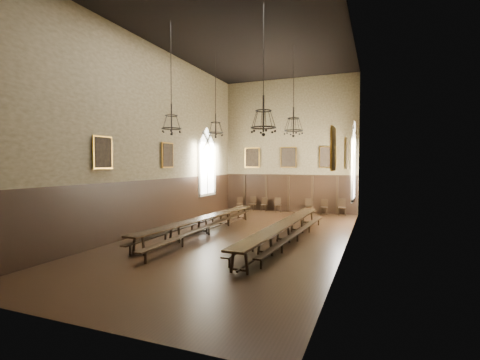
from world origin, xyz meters
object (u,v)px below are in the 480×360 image
Objects in this scene: table_left at (203,225)px; chandelier_front_right at (263,120)px; chair_0 at (240,206)px; chair_3 at (278,208)px; table_right at (283,233)px; chair_2 at (264,207)px; chair_6 at (324,210)px; chandelier_back_left at (216,127)px; bench_left_outer at (192,227)px; chair_1 at (252,206)px; bench_right_outer at (297,235)px; chandelier_front_left at (171,121)px; chair_5 at (308,209)px; bench_left_inner at (209,229)px; bench_right_inner at (270,234)px; chandelier_back_right at (293,125)px; chair_7 at (342,210)px.

chandelier_front_right is at bearing -32.10° from table_left.
chair_3 is at bearing -13.53° from chair_0.
table_right is 11.02× the size of chair_2.
chair_6 is (5.83, 0.11, 0.02)m from chair_0.
bench_left_outer is at bearing -95.61° from chandelier_back_left.
bench_right_outer is at bearing -56.24° from chair_1.
bench_right_outer is 7.03m from chandelier_front_left.
chair_6 is 11.67m from chandelier_front_right.
chair_5 is 12.13m from chandelier_front_left.
bench_left_inner is at bearing -30.66° from table_left.
chandelier_front_right is (4.23, -2.22, 4.58)m from bench_left_outer.
chair_0 is at bearing -179.88° from chair_6.
chair_3 is 0.22× the size of chandelier_front_left.
bench_right_inner is (3.35, -0.21, -0.11)m from table_left.
table_right is at bearing -90.16° from chair_3.
chair_6 is 0.22× the size of chandelier_back_left.
chair_3 is (-1.99, 8.49, 0.02)m from bench_right_inner.
chair_5 is (3.92, 8.46, 0.02)m from bench_left_outer.
bench_left_inner is at bearing 147.68° from chandelier_front_right.
table_right reaches higher than bench_left_outer.
chandelier_back_left is at bearing 132.44° from chandelier_front_right.
table_left reaches higher than bench_right_outer.
chair_0 reaches higher than bench_left_inner.
chair_3 reaches higher than bench_left_inner.
bench_left_inner is at bearing -90.82° from chair_2.
chandelier_front_left is at bearing -130.85° from chandelier_back_right.
chandelier_back_left reaches higher than chair_5.
chair_2 is 0.21× the size of chandelier_back_right.
chandelier_front_left reaches higher than bench_left_outer.
chair_1 is 11.52m from chandelier_front_left.
chair_6 is (3.05, 0.10, -0.00)m from chair_3.
chair_6 is at bearing 87.25° from table_right.
bench_right_outer is (0.52, 0.32, -0.13)m from table_right.
bench_left_outer is at bearing -149.80° from chandelier_back_right.
chandelier_front_right reaches higher than chair_2.
chair_5 is at bearing 93.78° from table_right.
chandelier_back_left is 0.93× the size of chandelier_front_right.
chair_7 is at bearing 80.32° from chandelier_front_right.
bench_right_inner is 8.55m from chair_5.
table_left is at bearing -83.75° from chair_1.
bench_left_outer is at bearing -97.67° from chair_0.
chandelier_back_right is at bearing -51.56° from chair_1.
chandelier_front_left is (-3.57, -2.03, 4.73)m from bench_right_inner.
chandelier_back_right and chandelier_front_left have the same top height.
bench_right_inner is 9.63× the size of chair_5.
bench_right_outer is 8.46m from chair_6.
chair_5 reaches higher than chair_3.
bench_left_inner reaches higher than bench_right_outer.
chandelier_front_right is (4.02, -4.39, -0.32)m from chandelier_back_left.
chandelier_back_left is at bearing -175.72° from chandelier_back_right.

